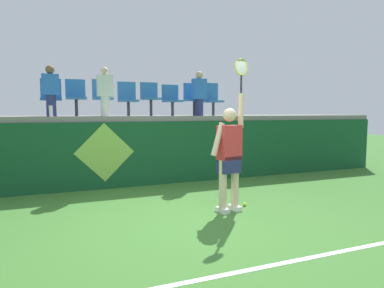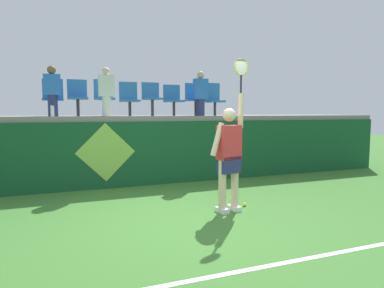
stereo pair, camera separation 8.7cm
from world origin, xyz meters
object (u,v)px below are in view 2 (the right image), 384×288
water_bottle (52,111)px  stadium_chair_7 (214,98)px  tennis_player (229,154)px  stadium_chair_4 (152,96)px  stadium_chair_2 (104,96)px  stadium_chair_0 (53,96)px  spectator_2 (106,91)px  stadium_chair_3 (129,97)px  spectator_0 (201,93)px  stadium_chair_5 (173,98)px  tennis_ball (244,204)px  stadium_chair_1 (77,95)px  spectator_1 (52,90)px  stadium_chair_6 (195,97)px

water_bottle → stadium_chair_7: 4.04m
tennis_player → stadium_chair_4: (-0.47, 3.28, 1.07)m
stadium_chair_2 → stadium_chair_0: bearing=179.9°
stadium_chair_4 → spectator_2: spectator_2 is taller
water_bottle → spectator_2: 1.22m
tennis_player → stadium_chair_3: tennis_player is taller
water_bottle → stadium_chair_0: size_ratio=0.27×
tennis_player → spectator_0: spectator_0 is taller
spectator_0 → water_bottle: bearing=-176.2°
spectator_2 → stadium_chair_5: bearing=14.8°
water_bottle → stadium_chair_3: 1.86m
stadium_chair_7 → spectator_2: 2.88m
tennis_ball → stadium_chair_1: 4.54m
stadium_chair_5 → spectator_2: bearing=-165.2°
tennis_player → stadium_chair_5: 3.44m
stadium_chair_7 → water_bottle: bearing=-170.9°
stadium_chair_5 → stadium_chair_3: bearing=179.7°
stadium_chair_5 → stadium_chair_4: bearing=-179.8°
spectator_0 → spectator_2: bearing=-178.8°
tennis_ball → spectator_1: size_ratio=0.06×
stadium_chair_0 → stadium_chair_4: 2.27m
stadium_chair_5 → spectator_0: spectator_0 is taller
stadium_chair_0 → stadium_chair_7: 3.96m
tennis_ball → spectator_1: (-3.14, 2.69, 2.10)m
stadium_chair_0 → water_bottle: bearing=-90.9°
stadium_chair_7 → stadium_chair_0: bearing=-180.0°
water_bottle → stadium_chair_0: (0.01, 0.64, 0.34)m
water_bottle → stadium_chair_5: 2.92m
stadium_chair_1 → stadium_chair_6: 2.89m
stadium_chair_3 → stadium_chair_6: 1.71m
stadium_chair_2 → stadium_chair_3: size_ratio=1.05×
stadium_chair_0 → tennis_ball: bearing=-44.8°
stadium_chair_6 → tennis_ball: bearing=-95.1°
stadium_chair_4 → tennis_ball: bearing=-74.3°
tennis_player → stadium_chair_0: bearing=129.8°
stadium_chair_0 → spectator_0: size_ratio=0.77×
tennis_ball → stadium_chair_0: stadium_chair_0 is taller
tennis_ball → stadium_chair_0: size_ratio=0.08×
stadium_chair_3 → spectator_1: size_ratio=0.77×
stadium_chair_2 → spectator_0: 2.34m
spectator_0 → stadium_chair_0: bearing=173.2°
stadium_chair_2 → stadium_chair_4: stadium_chair_2 is taller
stadium_chair_6 → spectator_1: 3.44m
tennis_ball → stadium_chair_3: (-1.43, 3.11, 1.99)m
spectator_1 → spectator_2: size_ratio=0.99×
tennis_player → tennis_ball: tennis_player is taller
stadium_chair_0 → tennis_player: bearing=-50.2°
water_bottle → stadium_chair_4: size_ratio=0.27×
tennis_player → spectator_0: bearing=76.7°
stadium_chair_0 → stadium_chair_4: stadium_chair_0 is taller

